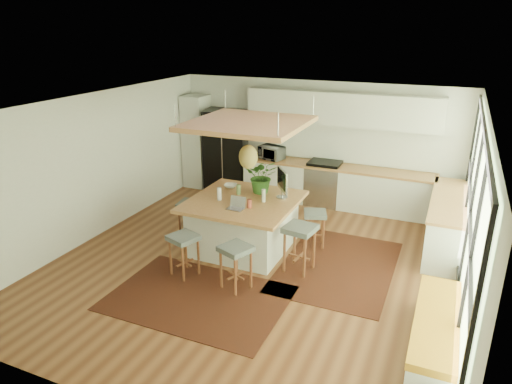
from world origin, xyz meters
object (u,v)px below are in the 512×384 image
at_px(stool_right_back, 315,228).
at_px(island_plant, 262,180).
at_px(stool_near_right, 236,268).
at_px(stool_left_side, 191,219).
at_px(monitor, 282,184).
at_px(microwave, 272,151).
at_px(fridge, 227,153).
at_px(stool_near_left, 184,255).
at_px(island, 244,224).
at_px(stool_right_front, 299,251).
at_px(laptop, 235,203).

bearing_deg(stool_right_back, island_plant, -174.35).
height_order(stool_near_right, stool_left_side, stool_near_right).
bearing_deg(stool_near_right, island_plant, 100.29).
distance_m(stool_near_right, island_plant, 2.01).
bearing_deg(stool_right_back, monitor, -160.51).
distance_m(stool_right_back, microwave, 2.78).
relative_size(microwave, island_plant, 0.86).
relative_size(fridge, stool_near_left, 2.79).
height_order(island, stool_near_left, island).
relative_size(stool_right_front, stool_left_side, 1.14).
xyz_separation_m(fridge, microwave, (1.19, -0.07, 0.19)).
distance_m(stool_right_front, microwave, 3.59).
bearing_deg(laptop, island, 100.20).
height_order(stool_left_side, microwave, microwave).
xyz_separation_m(fridge, stool_right_front, (2.90, -3.13, -0.57)).
bearing_deg(stool_right_front, stool_left_side, 169.44).
distance_m(stool_right_front, stool_right_back, 0.99).
xyz_separation_m(laptop, island_plant, (0.09, 0.94, 0.13)).
distance_m(fridge, stool_right_front, 4.31).
distance_m(fridge, stool_near_right, 4.64).
bearing_deg(monitor, stool_right_back, 73.46).
xyz_separation_m(laptop, microwave, (-0.58, 3.11, 0.06)).
bearing_deg(stool_near_left, stool_left_side, 116.92).
relative_size(laptop, island_plant, 0.47).
relative_size(laptop, monitor, 0.52).
xyz_separation_m(island, island_plant, (0.15, 0.49, 0.71)).
bearing_deg(island_plant, laptop, -95.68).
xyz_separation_m(stool_right_back, microwave, (-1.68, 2.08, 0.76)).
bearing_deg(stool_near_right, stool_left_side, 139.98).
distance_m(laptop, microwave, 3.17).
bearing_deg(stool_right_front, island, 161.57).
relative_size(fridge, stool_left_side, 2.79).
bearing_deg(fridge, stool_near_right, -72.56).
height_order(stool_right_front, monitor, monitor).
distance_m(stool_near_right, stool_left_side, 2.10).
relative_size(stool_right_front, monitor, 1.38).
bearing_deg(island, island_plant, 72.68).
relative_size(island, island_plant, 2.91).
height_order(fridge, stool_near_left, fridge).
bearing_deg(stool_near_left, island, 70.06).
xyz_separation_m(stool_near_left, laptop, (0.52, 0.83, 0.70)).
height_order(fridge, stool_near_right, fridge).
bearing_deg(stool_right_back, stool_near_left, -130.98).
distance_m(island, laptop, 0.74).
bearing_deg(laptop, stool_left_side, 160.53).
bearing_deg(stool_near_right, island, 110.05).
bearing_deg(stool_near_left, island_plant, 70.78).
xyz_separation_m(stool_right_front, laptop, (-1.13, -0.05, 0.70)).
height_order(island, stool_left_side, island).
height_order(stool_near_right, microwave, microwave).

